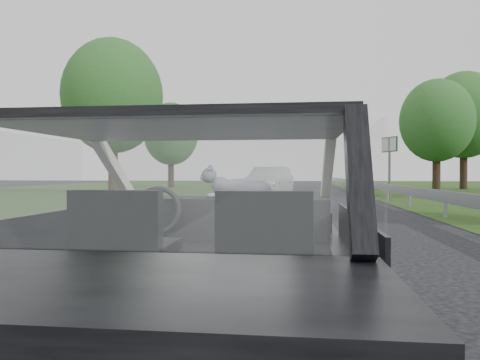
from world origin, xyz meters
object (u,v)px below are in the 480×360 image
(cat, at_px, (242,187))
(other_car, at_px, (269,182))
(subject_car, at_px, (204,248))
(highway_sign, at_px, (389,168))

(cat, bearing_deg, other_car, 93.45)
(subject_car, relative_size, highway_sign, 1.43)
(highway_sign, bearing_deg, cat, -128.70)
(cat, relative_size, highway_sign, 0.20)
(cat, distance_m, highway_sign, 18.59)
(cat, xyz_separation_m, other_car, (-1.04, 20.08, -0.32))
(cat, height_order, highway_sign, highway_sign)
(subject_car, relative_size, cat, 7.33)
(subject_car, height_order, highway_sign, highway_sign)
(subject_car, relative_size, other_car, 0.87)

